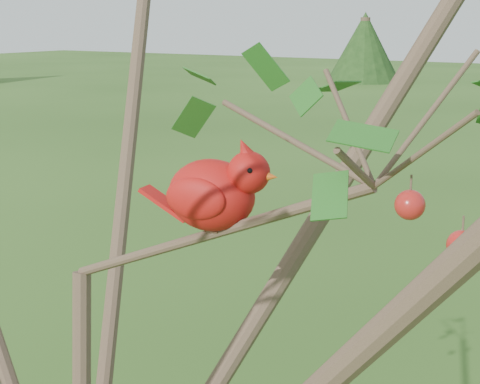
% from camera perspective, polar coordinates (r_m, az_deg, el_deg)
% --- Properties ---
extents(crabapple_tree, '(2.35, 2.05, 2.95)m').
position_cam_1_polar(crabapple_tree, '(1.26, -13.98, -0.91)').
color(crabapple_tree, '#3F2E22').
rests_on(crabapple_tree, ground).
extents(cardinal, '(0.24, 0.13, 0.17)m').
position_cam_1_polar(cardinal, '(1.17, -1.88, 0.02)').
color(cardinal, red).
rests_on(cardinal, ground).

